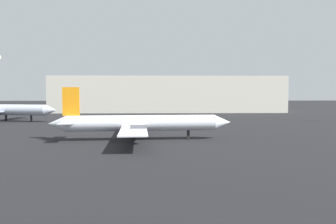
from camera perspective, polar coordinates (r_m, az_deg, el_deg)
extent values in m
cylinder|color=silver|center=(53.28, -4.78, -2.00)|extent=(24.91, 4.12, 2.65)
cone|color=silver|center=(55.16, 9.77, -1.85)|extent=(3.06, 2.81, 2.65)
cone|color=silver|center=(54.94, -19.40, -2.02)|extent=(3.06, 2.81, 2.65)
cube|color=silver|center=(53.32, -6.11, -2.43)|extent=(5.49, 26.86, 0.21)
cube|color=silver|center=(54.49, -17.48, -1.75)|extent=(2.48, 7.31, 0.14)
cube|color=orange|center=(54.20, -17.10, 1.84)|extent=(2.75, 0.42, 4.69)
cylinder|color=#4C4C54|center=(58.37, -5.31, -2.03)|extent=(2.66, 1.69, 1.54)
cylinder|color=#4C4C54|center=(48.29, -5.32, -3.21)|extent=(2.66, 1.69, 1.54)
cube|color=black|center=(54.17, 3.68, -4.13)|extent=(0.45, 0.45, 1.55)
cube|color=black|center=(55.22, -6.08, -4.00)|extent=(0.45, 0.45, 1.55)
cube|color=black|center=(51.83, -6.13, -4.50)|extent=(0.45, 0.45, 1.55)
cylinder|color=#B2BCCC|center=(97.95, -27.22, 0.37)|extent=(23.81, 7.45, 2.96)
cone|color=#B2BCCC|center=(90.60, -20.36, 0.31)|extent=(3.76, 3.53, 2.96)
cube|color=#B2BCCC|center=(98.68, -27.77, 0.11)|extent=(8.14, 24.57, 0.19)
cylinder|color=#4C4C54|center=(102.00, -25.89, 0.18)|extent=(2.59, 1.85, 1.42)
cube|color=black|center=(93.79, -23.46, -1.10)|extent=(0.46, 0.46, 1.75)
cube|color=black|center=(100.06, -27.20, -0.93)|extent=(0.46, 0.46, 1.75)
cube|color=beige|center=(134.54, -0.07, 3.23)|extent=(93.18, 26.48, 14.45)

